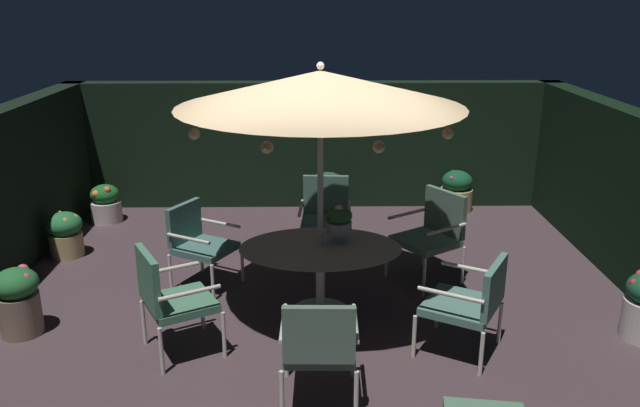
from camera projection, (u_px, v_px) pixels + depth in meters
name	position (u px, v px, depth m)	size (l,w,h in m)	color
ground_plane	(315.00, 313.00, 6.39)	(7.21, 7.33, 0.02)	#47363A
hedge_backdrop_rear	(313.00, 145.00, 9.44)	(7.21, 0.30, 1.85)	black
patio_dining_table	(320.00, 260.00, 6.19)	(1.58, 1.14, 0.72)	silver
patio_umbrella	(320.00, 89.00, 5.67)	(2.62, 2.62, 2.48)	beige
centerpiece_planter	(339.00, 221.00, 6.19)	(0.26, 0.26, 0.38)	beige
patio_chair_north	(325.00, 213.00, 7.63)	(0.64, 0.66, 0.96)	beige
patio_chair_northeast	(198.00, 239.00, 6.87)	(0.79, 0.78, 0.90)	silver
patio_chair_east	(169.00, 295.00, 5.49)	(0.79, 0.79, 1.00)	beige
patio_chair_southeast	(319.00, 343.00, 4.77)	(0.60, 0.65, 0.95)	silver
patio_chair_south	(472.00, 300.00, 5.51)	(0.85, 0.86, 0.90)	silver
patio_chair_southwest	(433.00, 230.00, 7.01)	(0.86, 0.87, 0.99)	silver
potted_plant_back_right	(106.00, 203.00, 8.89)	(0.43, 0.43, 0.54)	beige
potted_plant_right_far	(18.00, 300.00, 5.89)	(0.41, 0.41, 0.66)	#806955
potted_plant_left_near	(327.00, 193.00, 9.01)	(0.54, 0.54, 0.66)	#AF694F
potted_plant_front_corner	(65.00, 233.00, 7.70)	(0.42, 0.42, 0.55)	tan
potted_plant_back_left	(456.00, 191.00, 9.35)	(0.47, 0.47, 0.60)	tan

